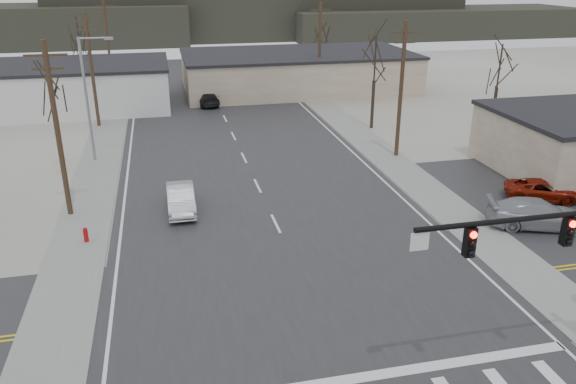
% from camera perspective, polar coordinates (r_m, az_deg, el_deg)
% --- Properties ---
extents(ground, '(140.00, 140.00, 0.00)m').
position_cam_1_polar(ground, '(24.97, 2.51, -10.96)').
color(ground, silver).
rests_on(ground, ground).
extents(main_road, '(18.00, 110.00, 0.05)m').
position_cam_1_polar(main_road, '(38.12, -3.37, 1.14)').
color(main_road, '#28282B').
rests_on(main_road, ground).
extents(cross_road, '(90.00, 10.00, 0.04)m').
position_cam_1_polar(cross_road, '(24.96, 2.51, -10.92)').
color(cross_road, '#28282B').
rests_on(cross_road, ground).
extents(sidewalk_left, '(3.00, 90.00, 0.06)m').
position_cam_1_polar(sidewalk_left, '(42.68, -18.72, 2.31)').
color(sidewalk_left, gray).
rests_on(sidewalk_left, ground).
extents(sidewalk_right, '(3.00, 90.00, 0.06)m').
position_cam_1_polar(sidewalk_right, '(45.41, 8.88, 4.39)').
color(sidewalk_right, gray).
rests_on(sidewalk_right, ground).
extents(fire_hydrant, '(0.24, 0.24, 0.87)m').
position_cam_1_polar(fire_hydrant, '(31.41, -19.86, -4.10)').
color(fire_hydrant, '#A50C0C').
rests_on(fire_hydrant, ground).
extents(building_left_far, '(22.30, 12.30, 4.50)m').
position_cam_1_polar(building_left_far, '(62.09, -22.46, 9.88)').
color(building_left_far, silver).
rests_on(building_left_far, ground).
extents(building_right_far, '(26.30, 14.30, 4.30)m').
position_cam_1_polar(building_right_far, '(67.04, 0.96, 12.21)').
color(building_right_far, beige).
rests_on(building_right_far, ground).
extents(upole_left_b, '(2.20, 0.30, 10.00)m').
position_cam_1_polar(upole_left_b, '(33.75, -22.41, 6.01)').
color(upole_left_b, '#40331D').
rests_on(upole_left_b, ground).
extents(upole_left_c, '(2.20, 0.30, 10.00)m').
position_cam_1_polar(upole_left_c, '(53.16, -19.32, 11.77)').
color(upole_left_c, '#40331D').
rests_on(upole_left_c, ground).
extents(upole_left_d, '(2.20, 0.30, 10.00)m').
position_cam_1_polar(upole_left_d, '(72.89, -17.85, 14.43)').
color(upole_left_d, '#40331D').
rests_on(upole_left_d, ground).
extents(upole_right_a, '(2.20, 0.30, 10.00)m').
position_cam_1_polar(upole_right_a, '(42.68, 11.41, 10.30)').
color(upole_right_a, '#40331D').
rests_on(upole_right_a, ground).
extents(upole_right_b, '(2.20, 0.30, 10.00)m').
position_cam_1_polar(upole_right_b, '(63.13, 3.23, 14.38)').
color(upole_right_b, '#40331D').
rests_on(upole_right_b, ground).
extents(streetlight_main, '(2.40, 0.25, 9.00)m').
position_cam_1_polar(streetlight_main, '(43.32, -19.58, 9.46)').
color(streetlight_main, gray).
rests_on(streetlight_main, ground).
extents(tree_left_near, '(3.30, 3.30, 7.35)m').
position_cam_1_polar(tree_left_near, '(41.68, -22.89, 8.75)').
color(tree_left_near, '#33281F').
rests_on(tree_left_near, ground).
extents(tree_right_mid, '(3.74, 3.74, 8.33)m').
position_cam_1_polar(tree_right_mid, '(50.20, 8.84, 13.00)').
color(tree_right_mid, '#33281F').
rests_on(tree_right_mid, ground).
extents(tree_left_far, '(3.96, 3.96, 8.82)m').
position_cam_1_polar(tree_left_far, '(67.09, -20.50, 14.45)').
color(tree_left_far, '#33281F').
rests_on(tree_left_far, ground).
extents(tree_right_far, '(3.52, 3.52, 7.84)m').
position_cam_1_polar(tree_right_far, '(75.50, 3.32, 15.91)').
color(tree_right_far, '#33281F').
rests_on(tree_right_far, ground).
extents(tree_lot, '(3.52, 3.52, 7.84)m').
position_cam_1_polar(tree_lot, '(51.07, 20.68, 11.63)').
color(tree_lot, '#33281F').
rests_on(tree_lot, ground).
extents(hill_center, '(80.00, 18.00, 9.00)m').
position_cam_1_polar(hill_center, '(118.34, -2.80, 17.60)').
color(hill_center, '#333026').
rests_on(hill_center, ground).
extents(hill_right, '(60.00, 18.00, 5.50)m').
position_cam_1_polar(hill_right, '(123.91, 14.59, 16.34)').
color(hill_right, '#333026').
rests_on(hill_right, ground).
extents(sedan_crossing, '(1.59, 4.52, 1.49)m').
position_cam_1_polar(sedan_crossing, '(33.75, -10.83, -0.67)').
color(sedan_crossing, '#ADB1B8').
rests_on(sedan_crossing, main_road).
extents(car_far_a, '(2.39, 5.08, 1.43)m').
position_cam_1_polar(car_far_a, '(59.88, -8.22, 9.44)').
color(car_far_a, black).
rests_on(car_far_a, main_road).
extents(car_far_b, '(2.44, 3.88, 1.23)m').
position_cam_1_polar(car_far_b, '(76.69, -13.18, 11.76)').
color(car_far_b, black).
rests_on(car_far_b, main_road).
extents(car_parked_red, '(4.89, 3.57, 1.23)m').
position_cam_1_polar(car_parked_red, '(38.21, 24.43, 0.18)').
color(car_parked_red, maroon).
rests_on(car_parked_red, parking_lot).
extents(car_parked_silver, '(5.82, 3.81, 1.57)m').
position_cam_1_polar(car_parked_silver, '(34.02, 24.01, -2.04)').
color(car_parked_silver, gray).
rests_on(car_parked_silver, parking_lot).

